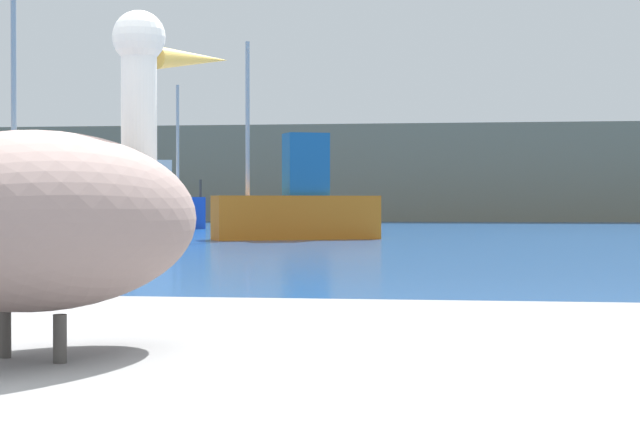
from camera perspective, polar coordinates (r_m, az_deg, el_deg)
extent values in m
cube|color=#7F755B|center=(65.20, 7.30, 1.94)|extent=(140.00, 13.88, 5.12)
ellipsoid|color=gray|center=(2.60, -13.73, -0.35)|extent=(0.79, 1.05, 0.41)
cylinder|color=white|center=(2.86, -9.18, 4.53)|extent=(0.09, 0.09, 0.35)
sphere|color=white|center=(2.88, -9.19, 8.85)|extent=(0.13, 0.13, 0.13)
cone|color=gold|center=(3.06, -6.45, 7.81)|extent=(0.18, 0.33, 0.09)
cylinder|color=#4C4742|center=(2.64, -15.74, -5.92)|extent=(0.03, 0.03, 0.11)
cylinder|color=#4C4742|center=(2.53, -13.08, -6.22)|extent=(0.03, 0.03, 0.11)
cylinder|color=#B2B2B2|center=(25.33, -15.30, 6.17)|extent=(0.12, 0.12, 4.30)
cylinder|color=#3F382D|center=(24.50, -12.85, 2.15)|extent=(0.10, 0.10, 0.70)
cube|color=blue|center=(44.66, -9.17, 0.03)|extent=(5.25, 3.24, 1.25)
cube|color=silver|center=(44.71, -8.49, 1.76)|extent=(1.72, 1.60, 1.45)
cylinder|color=#B2B2B2|center=(44.85, -7.25, 3.68)|extent=(0.12, 0.12, 4.45)
cylinder|color=#3F382D|center=(44.90, -6.09, 1.28)|extent=(0.10, 0.10, 0.70)
cube|color=orange|center=(32.28, -1.23, -0.20)|extent=(4.85, 3.13, 1.26)
cube|color=#1E6099|center=(32.37, -0.73, 2.51)|extent=(1.46, 1.31, 1.80)
cylinder|color=#B2B2B2|center=(32.02, -3.70, 4.84)|extent=(0.12, 0.12, 4.38)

